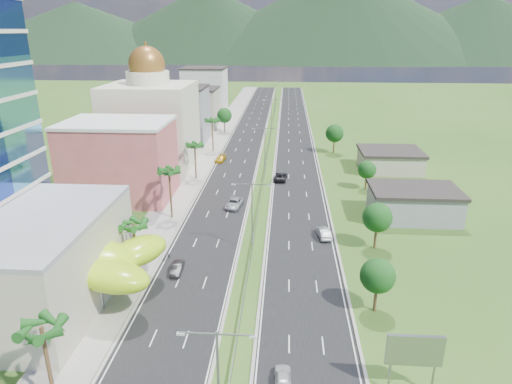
# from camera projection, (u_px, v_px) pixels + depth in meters

# --- Properties ---
(ground) EXTENTS (500.00, 500.00, 0.00)m
(ground) POSITION_uv_depth(u_px,v_px,m) (247.00, 284.00, 61.07)
(ground) COLOR #2D5119
(ground) RESTS_ON ground
(road_left) EXTENTS (11.00, 260.00, 0.04)m
(road_left) POSITION_uv_depth(u_px,v_px,m) (248.00, 136.00, 146.10)
(road_left) COLOR black
(road_left) RESTS_ON ground
(road_right) EXTENTS (11.00, 260.00, 0.04)m
(road_right) POSITION_uv_depth(u_px,v_px,m) (294.00, 137.00, 145.15)
(road_right) COLOR black
(road_right) RESTS_ON ground
(sidewalk_left) EXTENTS (7.00, 260.00, 0.12)m
(sidewalk_left) POSITION_uv_depth(u_px,v_px,m) (218.00, 135.00, 146.68)
(sidewalk_left) COLOR gray
(sidewalk_left) RESTS_ON ground
(median_guardrail) EXTENTS (0.10, 216.06, 0.76)m
(median_guardrail) POSITION_uv_depth(u_px,v_px,m) (269.00, 148.00, 128.50)
(median_guardrail) COLOR gray
(median_guardrail) RESTS_ON ground
(streetlight_median_a) EXTENTS (6.04, 0.25, 11.00)m
(streetlight_median_a) POSITION_uv_depth(u_px,v_px,m) (218.00, 378.00, 35.31)
(streetlight_median_a) COLOR gray
(streetlight_median_a) RESTS_ON ground
(streetlight_median_b) EXTENTS (6.04, 0.25, 11.00)m
(streetlight_median_b) POSITION_uv_depth(u_px,v_px,m) (252.00, 210.00, 68.20)
(streetlight_median_b) COLOR gray
(streetlight_median_b) RESTS_ON ground
(streetlight_median_c) EXTENTS (6.04, 0.25, 11.00)m
(streetlight_median_c) POSITION_uv_depth(u_px,v_px,m) (265.00, 146.00, 105.78)
(streetlight_median_c) COLOR gray
(streetlight_median_c) RESTS_ON ground
(streetlight_median_d) EXTENTS (6.04, 0.25, 11.00)m
(streetlight_median_d) POSITION_uv_depth(u_px,v_px,m) (272.00, 112.00, 148.06)
(streetlight_median_d) COLOR gray
(streetlight_median_d) RESTS_ON ground
(streetlight_median_e) EXTENTS (6.04, 0.25, 11.00)m
(streetlight_median_e) POSITION_uv_depth(u_px,v_px,m) (275.00, 94.00, 190.34)
(streetlight_median_e) COLOR gray
(streetlight_median_e) RESTS_ON ground
(lime_canopy) EXTENTS (18.00, 15.00, 7.40)m
(lime_canopy) POSITION_uv_depth(u_px,v_px,m) (84.00, 261.00, 56.89)
(lime_canopy) COLOR #A1D114
(lime_canopy) RESTS_ON ground
(pink_shophouse) EXTENTS (20.00, 15.00, 15.00)m
(pink_shophouse) POSITION_uv_depth(u_px,v_px,m) (120.00, 161.00, 90.38)
(pink_shophouse) COLOR #C04F56
(pink_shophouse) RESTS_ON ground
(domed_building) EXTENTS (20.00, 20.00, 28.70)m
(domed_building) POSITION_uv_depth(u_px,v_px,m) (151.00, 120.00, 110.69)
(domed_building) COLOR beige
(domed_building) RESTS_ON ground
(midrise_grey) EXTENTS (16.00, 15.00, 16.00)m
(midrise_grey) POSITION_uv_depth(u_px,v_px,m) (179.00, 116.00, 135.25)
(midrise_grey) COLOR gray
(midrise_grey) RESTS_ON ground
(midrise_beige) EXTENTS (16.00, 15.00, 13.00)m
(midrise_beige) POSITION_uv_depth(u_px,v_px,m) (194.00, 109.00, 156.42)
(midrise_beige) COLOR #B5AB95
(midrise_beige) RESTS_ON ground
(midrise_white) EXTENTS (16.00, 15.00, 18.00)m
(midrise_white) POSITION_uv_depth(u_px,v_px,m) (205.00, 93.00, 177.19)
(midrise_white) COLOR silver
(midrise_white) RESTS_ON ground
(billboard) EXTENTS (5.20, 0.35, 6.20)m
(billboard) POSITION_uv_depth(u_px,v_px,m) (415.00, 352.00, 41.60)
(billboard) COLOR gray
(billboard) RESTS_ON ground
(shed_near) EXTENTS (15.00, 10.00, 5.00)m
(shed_near) POSITION_uv_depth(u_px,v_px,m) (413.00, 205.00, 81.95)
(shed_near) COLOR gray
(shed_near) RESTS_ON ground
(shed_far) EXTENTS (14.00, 12.00, 4.40)m
(shed_far) POSITION_uv_depth(u_px,v_px,m) (390.00, 161.00, 110.12)
(shed_far) COLOR #B5AB95
(shed_far) RESTS_ON ground
(palm_tree_a) EXTENTS (3.60, 3.60, 9.10)m
(palm_tree_a) POSITION_uv_depth(u_px,v_px,m) (42.00, 332.00, 38.68)
(palm_tree_a) COLOR #47301C
(palm_tree_a) RESTS_ON ground
(palm_tree_b) EXTENTS (3.60, 3.60, 8.10)m
(palm_tree_b) POSITION_uv_depth(u_px,v_px,m) (133.00, 227.00, 61.55)
(palm_tree_b) COLOR #47301C
(palm_tree_b) RESTS_ON ground
(palm_tree_c) EXTENTS (3.60, 3.60, 9.60)m
(palm_tree_c) POSITION_uv_depth(u_px,v_px,m) (169.00, 173.00, 79.86)
(palm_tree_c) COLOR #47301C
(palm_tree_c) RESTS_ON ground
(palm_tree_d) EXTENTS (3.60, 3.60, 8.60)m
(palm_tree_d) POSITION_uv_depth(u_px,v_px,m) (195.00, 146.00, 101.79)
(palm_tree_d) COLOR #47301C
(palm_tree_d) RESTS_ON ground
(palm_tree_e) EXTENTS (3.60, 3.60, 9.40)m
(palm_tree_e) POSITION_uv_depth(u_px,v_px,m) (212.00, 122.00, 125.02)
(palm_tree_e) COLOR #47301C
(palm_tree_e) RESTS_ON ground
(leafy_tree_lfar) EXTENTS (4.90, 4.90, 8.05)m
(leafy_tree_lfar) POSITION_uv_depth(u_px,v_px,m) (224.00, 115.00, 149.43)
(leafy_tree_lfar) COLOR #47301C
(leafy_tree_lfar) RESTS_ON ground
(leafy_tree_ra) EXTENTS (4.20, 4.20, 6.90)m
(leafy_tree_ra) POSITION_uv_depth(u_px,v_px,m) (378.00, 276.00, 53.76)
(leafy_tree_ra) COLOR #47301C
(leafy_tree_ra) RESTS_ON ground
(leafy_tree_rb) EXTENTS (4.55, 4.55, 7.47)m
(leafy_tree_rb) POSITION_uv_depth(u_px,v_px,m) (377.00, 218.00, 69.41)
(leafy_tree_rb) COLOR #47301C
(leafy_tree_rb) RESTS_ON ground
(leafy_tree_rc) EXTENTS (3.85, 3.85, 6.33)m
(leafy_tree_rc) POSITION_uv_depth(u_px,v_px,m) (367.00, 170.00, 95.80)
(leafy_tree_rc) COLOR #47301C
(leafy_tree_rc) RESTS_ON ground
(leafy_tree_rd) EXTENTS (4.90, 4.90, 8.05)m
(leafy_tree_rd) POSITION_uv_depth(u_px,v_px,m) (335.00, 133.00, 123.83)
(leafy_tree_rd) COLOR #47301C
(leafy_tree_rd) RESTS_ON ground
(mountain_ridge) EXTENTS (860.00, 140.00, 90.00)m
(mountain_ridge) POSITION_uv_depth(u_px,v_px,m) (340.00, 62.00, 480.10)
(mountain_ridge) COLOR black
(mountain_ridge) RESTS_ON ground
(car_dark_left) EXTENTS (1.62, 4.16, 1.35)m
(car_dark_left) POSITION_uv_depth(u_px,v_px,m) (177.00, 268.00, 63.72)
(car_dark_left) COLOR black
(car_dark_left) RESTS_ON road_left
(car_silver_mid_left) EXTENTS (3.46, 6.13, 1.62)m
(car_silver_mid_left) POSITION_uv_depth(u_px,v_px,m) (234.00, 203.00, 87.19)
(car_silver_mid_left) COLOR #9C9EA3
(car_silver_mid_left) RESTS_ON road_left
(car_yellow_far_left) EXTENTS (2.73, 5.41, 1.51)m
(car_yellow_far_left) POSITION_uv_depth(u_px,v_px,m) (221.00, 159.00, 117.50)
(car_yellow_far_left) COLOR #C19216
(car_yellow_far_left) RESTS_ON road_left
(car_white_near_right) EXTENTS (1.80, 4.18, 1.40)m
(car_white_near_right) POSITION_uv_depth(u_px,v_px,m) (283.00, 379.00, 43.54)
(car_white_near_right) COLOR silver
(car_white_near_right) RESTS_ON road_right
(car_silver_right) EXTENTS (2.46, 5.16, 1.63)m
(car_silver_right) POSITION_uv_depth(u_px,v_px,m) (324.00, 232.00, 74.61)
(car_silver_right) COLOR #ABAEB3
(car_silver_right) RESTS_ON road_right
(car_dark_far_right) EXTENTS (3.23, 6.12, 1.64)m
(car_dark_far_right) POSITION_uv_depth(u_px,v_px,m) (280.00, 176.00, 103.01)
(car_dark_far_right) COLOR black
(car_dark_far_right) RESTS_ON road_right
(motorcycle) EXTENTS (0.87, 2.08, 1.29)m
(motorcycle) POSITION_uv_depth(u_px,v_px,m) (167.00, 256.00, 67.32)
(motorcycle) COLOR black
(motorcycle) RESTS_ON road_left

